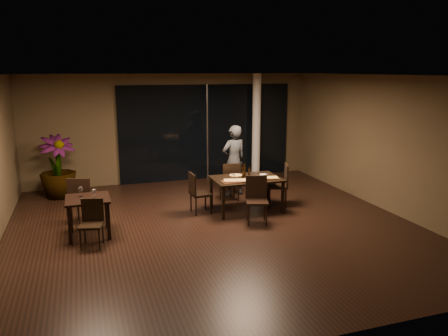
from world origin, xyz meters
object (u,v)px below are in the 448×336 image
potted_plant (58,167)px  chair_side_near (92,220)px  chair_main_left (197,191)px  bottle_b (249,172)px  chair_main_near (257,197)px  chair_main_far (230,180)px  main_table (246,181)px  bottle_c (244,170)px  bottle_a (243,171)px  diner (234,161)px  chair_side_far (81,198)px  chair_main_right (281,182)px  side_table (88,204)px

potted_plant → chair_side_near: bearing=-78.7°
chair_side_near → potted_plant: bearing=115.7°
chair_main_left → chair_side_near: (-2.25, -1.15, -0.04)m
bottle_b → potted_plant: bearing=150.1°
chair_main_near → chair_main_left: 1.38m
chair_main_far → potted_plant: (-3.94, 1.61, 0.25)m
main_table → bottle_c: bottle_c is taller
bottle_a → diner: bearing=80.2°
diner → potted_plant: bearing=-27.8°
chair_side_near → chair_main_left: bearing=41.4°
chair_side_far → chair_side_near: (0.16, -1.19, -0.08)m
chair_main_right → chair_main_far: bearing=-105.4°
chair_main_right → potted_plant: potted_plant is taller
chair_side_near → diner: 4.17m
side_table → chair_main_right: 4.34m
side_table → chair_main_right: bearing=8.0°
side_table → diner: diner is taller
chair_side_far → bottle_b: 3.62m
chair_side_far → diner: diner is taller
diner → bottle_a: (-0.21, -1.21, 0.01)m
chair_side_far → side_table: bearing=119.0°
side_table → chair_side_near: size_ratio=0.94×
chair_main_far → bottle_b: bearing=106.4°
potted_plant → bottle_a: 4.64m
chair_side_near → potted_plant: 3.51m
chair_main_near → bottle_a: 0.88m
diner → potted_plant: (-4.18, 1.18, -0.12)m
potted_plant → bottle_b: (4.12, -2.38, 0.10)m
diner → bottle_b: bearing=75.4°
main_table → side_table: same height
side_table → bottle_a: (3.33, 0.52, 0.28)m
side_table → chair_side_near: bearing=-84.8°
main_table → chair_side_near: chair_side_near is taller
chair_main_near → bottle_c: (0.08, 0.91, 0.36)m
main_table → chair_main_far: size_ratio=1.59×
side_table → potted_plant: bearing=102.3°
chair_side_far → diner: (3.65, 1.05, 0.33)m
chair_main_near → bottle_b: bearing=96.3°
main_table → chair_main_right: 0.92m
chair_side_near → potted_plant: size_ratio=0.55×
chair_side_far → bottle_b: bearing=-162.8°
chair_main_far → bottle_c: (0.11, -0.66, 0.37)m
chair_main_left → bottle_c: bearing=-94.3°
chair_main_far → chair_main_near: size_ratio=0.98×
diner → potted_plant: diner is taller
diner → bottle_a: size_ratio=5.81×
chair_main_left → chair_main_right: 2.00m
chair_main_left → chair_side_near: 2.53m
chair_main_far → bottle_b: size_ratio=3.72×
main_table → chair_side_far: chair_side_far is taller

